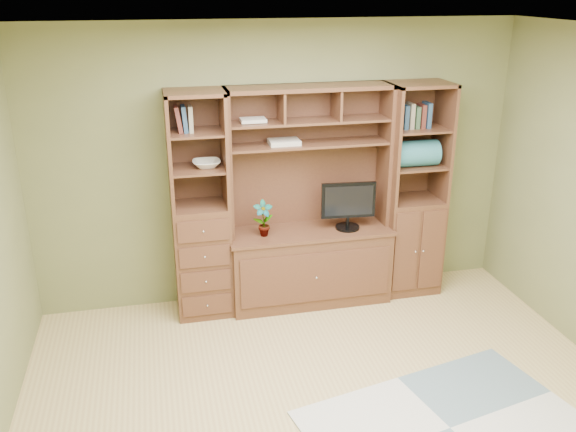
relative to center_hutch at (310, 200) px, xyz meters
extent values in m
cube|color=tan|center=(-0.24, -1.73, -1.02)|extent=(4.60, 4.10, 0.04)
cube|color=white|center=(-0.24, -1.73, 1.58)|extent=(4.60, 4.10, 0.04)
cube|color=olive|center=(-0.24, 0.27, 0.28)|extent=(4.50, 0.04, 2.60)
cube|color=#54301D|center=(0.00, 0.00, 0.00)|extent=(1.54, 0.53, 2.05)
cube|color=#54301D|center=(-1.00, 0.04, 0.00)|extent=(0.50, 0.45, 2.05)
cube|color=#54301D|center=(1.02, 0.04, 0.00)|extent=(0.55, 0.45, 2.05)
cube|color=#9AA09F|center=(0.48, -2.00, -1.02)|extent=(2.12, 1.64, 0.01)
cube|color=black|center=(0.35, -0.03, 0.01)|extent=(0.52, 0.27, 0.62)
imported|color=#9C3E34|center=(-0.45, -0.03, -0.13)|extent=(0.18, 0.12, 0.34)
cube|color=beige|center=(-0.22, 0.09, 0.54)|extent=(0.27, 0.20, 0.04)
imported|color=white|center=(-0.92, 0.04, 0.39)|extent=(0.24, 0.24, 0.06)
cube|color=#2D6E76|center=(1.00, -0.01, 0.39)|extent=(0.42, 0.24, 0.24)
cube|color=brown|center=(1.16, 0.12, 0.36)|extent=(0.33, 0.18, 0.18)
camera|label=1|loc=(-1.37, -5.06, 1.86)|focal=38.00mm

